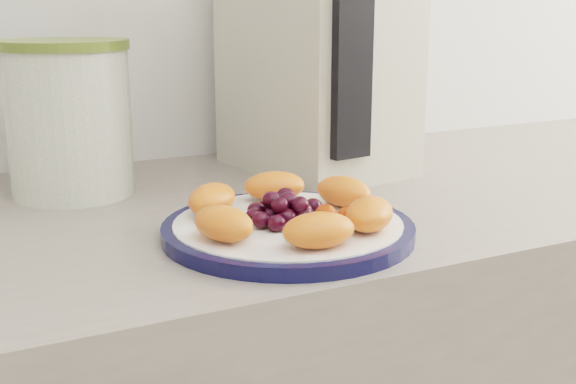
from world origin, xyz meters
name	(u,v)px	position (x,y,z in m)	size (l,w,h in m)	color
plate_rim	(288,230)	(-0.08, 1.05, 0.91)	(0.27, 0.27, 0.01)	#0E1037
plate_face	(288,229)	(-0.08, 1.05, 0.91)	(0.25, 0.25, 0.02)	white
canister	(70,123)	(-0.25, 1.34, 0.99)	(0.16, 0.16, 0.19)	#485E1A
canister_lid	(63,45)	(-0.25, 1.34, 1.09)	(0.16, 0.16, 0.01)	#5C6B29
appliance_body	(316,58)	(0.11, 1.33, 1.07)	(0.19, 0.27, 0.33)	beige
appliance_panel	(351,62)	(0.08, 1.18, 1.07)	(0.06, 0.02, 0.25)	black
fruit_plate	(294,207)	(-0.07, 1.05, 0.93)	(0.24, 0.24, 0.03)	#FF5C24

